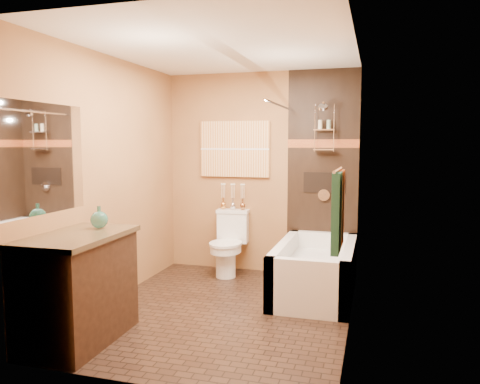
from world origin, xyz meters
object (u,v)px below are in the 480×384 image
at_px(sunset_painting, 235,149).
at_px(toilet, 229,243).
at_px(vanity, 77,287).
at_px(bathtub, 315,274).

distance_m(sunset_painting, toilet, 1.18).
bearing_deg(sunset_painting, toilet, -90.00).
bearing_deg(vanity, bathtub, 44.29).
bearing_deg(sunset_painting, vanity, -103.55).
height_order(bathtub, vanity, vanity).
height_order(toilet, vanity, vanity).
height_order(sunset_painting, bathtub, sunset_painting).
xyz_separation_m(sunset_painting, toilet, (0.00, -0.26, -1.15)).
xyz_separation_m(sunset_painting, vanity, (-0.60, -2.48, -1.10)).
distance_m(bathtub, vanity, 2.47).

